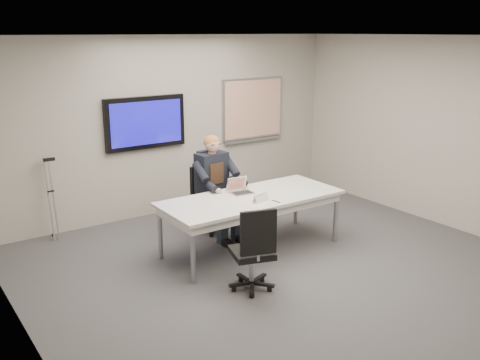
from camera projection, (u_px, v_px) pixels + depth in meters
floor at (293, 274)px, 6.51m from camera, size 6.00×6.00×0.02m
ceiling at (300, 36)px, 5.75m from camera, size 6.00×6.00×0.02m
wall_back at (173, 125)px, 8.50m from camera, size 6.00×0.02×2.80m
wall_left at (24, 210)px, 4.48m from camera, size 0.02×6.00×2.80m
wall_right at (453, 134)px, 7.78m from camera, size 0.02×6.00×2.80m
conference_table at (251, 203)px, 7.05m from camera, size 2.44×1.03×0.75m
tv_display at (145, 123)px, 8.16m from camera, size 1.30×0.09×0.80m
whiteboard at (253, 110)px, 9.30m from camera, size 1.25×0.08×1.10m
office_chair_far at (209, 211)px, 7.82m from camera, size 0.61×0.61×0.99m
office_chair_near at (253, 265)px, 6.01m from camera, size 0.61×0.61×1.01m
seated_person at (219, 197)px, 7.55m from camera, size 0.47×0.81×1.45m
crutch at (51, 197)px, 7.46m from camera, size 0.29×0.47×1.25m
laptop at (240, 189)px, 7.17m from camera, size 0.31×0.30×0.21m
name_tent at (261, 198)px, 6.82m from camera, size 0.25×0.12×0.10m
pen at (276, 201)px, 6.81m from camera, size 0.03×0.14×0.01m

